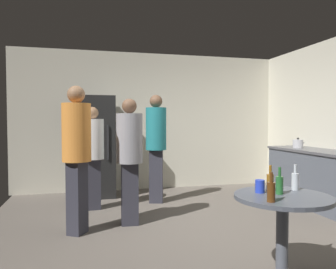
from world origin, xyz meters
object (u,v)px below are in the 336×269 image
at_px(foreground_table, 283,208).
at_px(beer_bottle_green, 279,184).
at_px(beer_bottle_brown, 271,191).
at_px(person_in_teal_shirt, 156,139).
at_px(refrigerator, 95,146).
at_px(person_in_white_shirt, 93,150).
at_px(plastic_cup_blue, 260,186).
at_px(kettle, 298,144).
at_px(person_in_gray_shirt, 130,151).
at_px(beer_bottle_amber, 270,182).
at_px(person_in_orange_shirt, 77,147).
at_px(beer_bottle_clear, 295,181).

bearing_deg(foreground_table, beer_bottle_green, 96.49).
relative_size(beer_bottle_brown, person_in_teal_shirt, 0.13).
xyz_separation_m(refrigerator, person_in_white_shirt, (-0.05, -0.91, 0.01)).
distance_m(plastic_cup_blue, person_in_white_shirt, 2.93).
bearing_deg(plastic_cup_blue, refrigerator, 110.48).
height_order(beer_bottle_green, person_in_teal_shirt, person_in_teal_shirt).
height_order(kettle, plastic_cup_blue, kettle).
height_order(beer_bottle_green, person_in_gray_shirt, person_in_gray_shirt).
bearing_deg(beer_bottle_brown, refrigerator, 107.74).
relative_size(refrigerator, person_in_gray_shirt, 1.09).
xyz_separation_m(beer_bottle_amber, person_in_orange_shirt, (-1.68, 1.47, 0.22)).
height_order(beer_bottle_clear, person_in_orange_shirt, person_in_orange_shirt).
bearing_deg(person_in_teal_shirt, person_in_orange_shirt, -28.31).
xyz_separation_m(foreground_table, beer_bottle_clear, (0.23, 0.16, 0.19)).
bearing_deg(beer_bottle_green, person_in_white_shirt, 119.08).
bearing_deg(beer_bottle_amber, person_in_white_shirt, 120.03).
relative_size(person_in_gray_shirt, person_in_orange_shirt, 0.93).
bearing_deg(kettle, person_in_white_shirt, 175.79).
bearing_deg(plastic_cup_blue, kettle, 48.63).
height_order(kettle, beer_bottle_amber, kettle).
distance_m(beer_bottle_brown, person_in_teal_shirt, 3.10).
height_order(foreground_table, person_in_orange_shirt, person_in_orange_shirt).
height_order(beer_bottle_brown, beer_bottle_clear, same).
bearing_deg(foreground_table, beer_bottle_brown, -140.57).
bearing_deg(person_in_orange_shirt, person_in_teal_shirt, 77.46).
bearing_deg(person_in_orange_shirt, foreground_table, -12.12).
distance_m(person_in_white_shirt, person_in_orange_shirt, 1.11).
bearing_deg(beer_bottle_brown, person_in_orange_shirt, 129.05).
bearing_deg(refrigerator, person_in_gray_shirt, -77.51).
height_order(foreground_table, plastic_cup_blue, plastic_cup_blue).
bearing_deg(beer_bottle_green, person_in_teal_shirt, 99.18).
distance_m(person_in_teal_shirt, person_in_white_shirt, 1.05).
bearing_deg(beer_bottle_clear, person_in_gray_shirt, 127.07).
bearing_deg(beer_bottle_clear, person_in_teal_shirt, 104.18).
distance_m(refrigerator, person_in_gray_shirt, 1.84).
distance_m(refrigerator, beer_bottle_clear, 3.85).
distance_m(kettle, plastic_cup_blue, 3.12).
bearing_deg(person_in_gray_shirt, beer_bottle_green, 34.21).
height_order(kettle, person_in_teal_shirt, person_in_teal_shirt).
xyz_separation_m(kettle, beer_bottle_clear, (-1.70, -2.31, -0.15)).
relative_size(beer_bottle_amber, beer_bottle_brown, 1.00).
relative_size(foreground_table, beer_bottle_clear, 3.48).
distance_m(refrigerator, person_in_orange_shirt, 2.01).
bearing_deg(person_in_teal_shirt, kettle, 95.93).
height_order(kettle, beer_bottle_green, kettle).
relative_size(kettle, foreground_table, 0.30).
bearing_deg(beer_bottle_brown, person_in_white_shirt, 113.68).
distance_m(refrigerator, person_in_white_shirt, 0.91).
relative_size(plastic_cup_blue, person_in_teal_shirt, 0.06).
relative_size(kettle, person_in_orange_shirt, 0.14).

